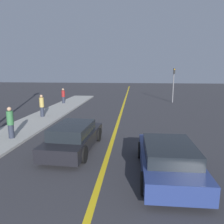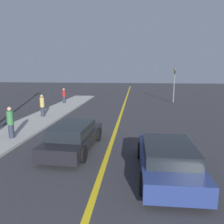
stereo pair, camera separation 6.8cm
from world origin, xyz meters
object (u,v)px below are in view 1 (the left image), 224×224
pedestrian_far_standing (42,106)px  traffic_light (174,82)px  car_near_right_lane (168,159)px  pedestrian_by_sign (63,96)px  pedestrian_mid_group (10,123)px  car_ahead_center (74,137)px

pedestrian_far_standing → traffic_light: (11.17, 9.31, 1.36)m
car_near_right_lane → pedestrian_far_standing: bearing=133.8°
pedestrian_far_standing → pedestrian_by_sign: size_ratio=1.06×
traffic_light → car_near_right_lane: bearing=-100.0°
pedestrian_mid_group → pedestrian_by_sign: bearing=95.5°
pedestrian_mid_group → traffic_light: bearing=54.0°
pedestrian_mid_group → pedestrian_far_standing: pedestrian_far_standing is taller
pedestrian_by_sign → traffic_light: (11.74, 2.57, 1.42)m
pedestrian_far_standing → pedestrian_by_sign: bearing=94.8°
car_ahead_center → pedestrian_far_standing: 7.53m
pedestrian_far_standing → pedestrian_mid_group: bearing=-83.6°
car_near_right_lane → pedestrian_mid_group: pedestrian_mid_group is taller
car_ahead_center → pedestrian_mid_group: size_ratio=2.72×
pedestrian_far_standing → car_near_right_lane: bearing=-45.6°
car_ahead_center → pedestrian_by_sign: 13.84m
car_near_right_lane → car_ahead_center: car_ahead_center is taller
car_ahead_center → car_near_right_lane: bearing=-24.2°
car_near_right_lane → car_ahead_center: size_ratio=0.99×
pedestrian_mid_group → pedestrian_far_standing: size_ratio=0.98×
pedestrian_far_standing → pedestrian_by_sign: pedestrian_far_standing is taller
pedestrian_by_sign → traffic_light: size_ratio=0.42×
pedestrian_far_standing → traffic_light: bearing=39.8°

